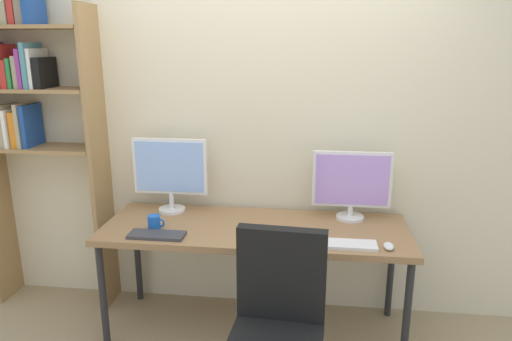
{
  "coord_description": "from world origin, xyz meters",
  "views": [
    {
      "loc": [
        0.34,
        -2.11,
        1.85
      ],
      "look_at": [
        0.0,
        0.65,
        1.09
      ],
      "focal_mm": 32.82,
      "sensor_mm": 36.0,
      "label": 1
    }
  ],
  "objects_px": {
    "keyboard_right": "(348,245)",
    "coffee_mug": "(154,223)",
    "desk": "(255,234)",
    "monitor_left": "(170,171)",
    "mouse_right_side": "(389,246)",
    "monitor_right": "(352,183)",
    "keyboard_left": "(157,235)",
    "bookshelf": "(27,100)",
    "mouse_left_side": "(304,238)"
  },
  "relations": [
    {
      "from": "keyboard_left",
      "to": "mouse_left_side",
      "type": "distance_m",
      "value": 0.87
    },
    {
      "from": "keyboard_right",
      "to": "desk",
      "type": "bearing_deg",
      "value": 157.67
    },
    {
      "from": "monitor_left",
      "to": "mouse_left_side",
      "type": "distance_m",
      "value": 1.03
    },
    {
      "from": "mouse_left_side",
      "to": "mouse_right_side",
      "type": "bearing_deg",
      "value": -5.99
    },
    {
      "from": "desk",
      "to": "monitor_left",
      "type": "height_order",
      "value": "monitor_left"
    },
    {
      "from": "monitor_right",
      "to": "bookshelf",
      "type": "bearing_deg",
      "value": 179.53
    },
    {
      "from": "monitor_left",
      "to": "bookshelf",
      "type": "bearing_deg",
      "value": 178.95
    },
    {
      "from": "keyboard_left",
      "to": "keyboard_right",
      "type": "bearing_deg",
      "value": 0.0
    },
    {
      "from": "keyboard_left",
      "to": "mouse_right_side",
      "type": "relative_size",
      "value": 3.47
    },
    {
      "from": "keyboard_right",
      "to": "monitor_right",
      "type": "bearing_deg",
      "value": 84.83
    },
    {
      "from": "desk",
      "to": "coffee_mug",
      "type": "bearing_deg",
      "value": -168.51
    },
    {
      "from": "monitor_left",
      "to": "keyboard_left",
      "type": "distance_m",
      "value": 0.52
    },
    {
      "from": "desk",
      "to": "keyboard_left",
      "type": "relative_size",
      "value": 5.72
    },
    {
      "from": "desk",
      "to": "monitor_left",
      "type": "xyz_separation_m",
      "value": [
        -0.6,
        0.21,
        0.34
      ]
    },
    {
      "from": "desk",
      "to": "bookshelf",
      "type": "relative_size",
      "value": 0.84
    },
    {
      "from": "desk",
      "to": "monitor_right",
      "type": "relative_size",
      "value": 3.79
    },
    {
      "from": "mouse_right_side",
      "to": "coffee_mug",
      "type": "xyz_separation_m",
      "value": [
        -1.39,
        0.11,
        0.03
      ]
    },
    {
      "from": "bookshelf",
      "to": "monitor_right",
      "type": "xyz_separation_m",
      "value": [
        2.18,
        -0.02,
        -0.5
      ]
    },
    {
      "from": "keyboard_right",
      "to": "coffee_mug",
      "type": "xyz_separation_m",
      "value": [
        -1.17,
        0.11,
        0.04
      ]
    },
    {
      "from": "desk",
      "to": "mouse_right_side",
      "type": "bearing_deg",
      "value": -16.9
    },
    {
      "from": "monitor_right",
      "to": "coffee_mug",
      "type": "distance_m",
      "value": 1.27
    },
    {
      "from": "keyboard_right",
      "to": "coffee_mug",
      "type": "relative_size",
      "value": 3.04
    },
    {
      "from": "desk",
      "to": "monitor_right",
      "type": "xyz_separation_m",
      "value": [
        0.6,
        0.21,
        0.3
      ]
    },
    {
      "from": "mouse_left_side",
      "to": "coffee_mug",
      "type": "distance_m",
      "value": 0.92
    },
    {
      "from": "monitor_left",
      "to": "monitor_right",
      "type": "distance_m",
      "value": 1.2
    },
    {
      "from": "monitor_right",
      "to": "mouse_right_side",
      "type": "xyz_separation_m",
      "value": [
        0.18,
        -0.45,
        -0.23
      ]
    },
    {
      "from": "desk",
      "to": "keyboard_left",
      "type": "xyz_separation_m",
      "value": [
        -0.56,
        -0.23,
        0.07
      ]
    },
    {
      "from": "coffee_mug",
      "to": "keyboard_left",
      "type": "bearing_deg",
      "value": -65.59
    },
    {
      "from": "monitor_right",
      "to": "monitor_left",
      "type": "bearing_deg",
      "value": -180.0
    },
    {
      "from": "keyboard_right",
      "to": "mouse_right_side",
      "type": "height_order",
      "value": "mouse_right_side"
    },
    {
      "from": "bookshelf",
      "to": "monitor_left",
      "type": "xyz_separation_m",
      "value": [
        0.98,
        -0.02,
        -0.46
      ]
    },
    {
      "from": "monitor_right",
      "to": "desk",
      "type": "bearing_deg",
      "value": -160.51
    },
    {
      "from": "bookshelf",
      "to": "mouse_left_side",
      "type": "bearing_deg",
      "value": -12.5
    },
    {
      "from": "bookshelf",
      "to": "coffee_mug",
      "type": "height_order",
      "value": "bookshelf"
    },
    {
      "from": "monitor_right",
      "to": "coffee_mug",
      "type": "xyz_separation_m",
      "value": [
        -1.21,
        -0.34,
        -0.2
      ]
    },
    {
      "from": "monitor_right",
      "to": "mouse_left_side",
      "type": "xyz_separation_m",
      "value": [
        -0.29,
        -0.4,
        -0.23
      ]
    },
    {
      "from": "monitor_left",
      "to": "mouse_right_side",
      "type": "height_order",
      "value": "monitor_left"
    },
    {
      "from": "keyboard_left",
      "to": "coffee_mug",
      "type": "xyz_separation_m",
      "value": [
        -0.05,
        0.11,
        0.04
      ]
    },
    {
      "from": "desk",
      "to": "mouse_left_side",
      "type": "height_order",
      "value": "mouse_left_side"
    },
    {
      "from": "keyboard_right",
      "to": "mouse_left_side",
      "type": "bearing_deg",
      "value": 170.5
    },
    {
      "from": "bookshelf",
      "to": "keyboard_right",
      "type": "height_order",
      "value": "bookshelf"
    },
    {
      "from": "bookshelf",
      "to": "keyboard_right",
      "type": "relative_size",
      "value": 7.02
    },
    {
      "from": "monitor_left",
      "to": "keyboard_left",
      "type": "relative_size",
      "value": 1.51
    },
    {
      "from": "keyboard_left",
      "to": "mouse_left_side",
      "type": "height_order",
      "value": "mouse_left_side"
    },
    {
      "from": "bookshelf",
      "to": "keyboard_left",
      "type": "xyz_separation_m",
      "value": [
        1.02,
        -0.46,
        -0.73
      ]
    },
    {
      "from": "desk",
      "to": "mouse_left_side",
      "type": "xyz_separation_m",
      "value": [
        0.31,
        -0.19,
        0.07
      ]
    },
    {
      "from": "desk",
      "to": "bookshelf",
      "type": "height_order",
      "value": "bookshelf"
    },
    {
      "from": "monitor_right",
      "to": "mouse_left_side",
      "type": "distance_m",
      "value": 0.54
    },
    {
      "from": "desk",
      "to": "keyboard_right",
      "type": "height_order",
      "value": "keyboard_right"
    },
    {
      "from": "bookshelf",
      "to": "keyboard_left",
      "type": "distance_m",
      "value": 1.34
    }
  ]
}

